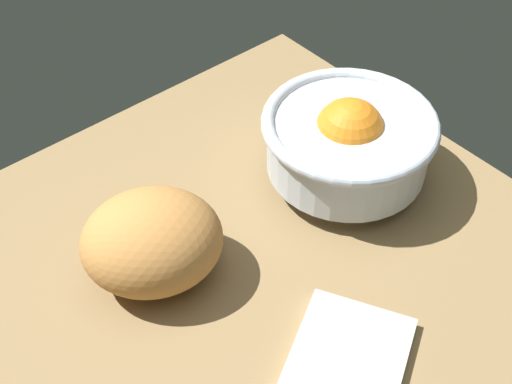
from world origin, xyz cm
name	(u,v)px	position (x,y,z in cm)	size (l,w,h in cm)	color
ground_plane	(231,289)	(0.00, 0.00, -1.50)	(74.19, 65.46, 3.00)	olive
fruit_bowl	(348,139)	(21.11, 3.39, 6.40)	(21.05, 21.05, 11.66)	silver
bread_loaf	(152,241)	(-5.40, 6.32, 5.11)	(15.25, 13.33, 10.21)	#BE7F3F
napkin_folded	(345,368)	(1.47, -16.08, 0.62)	(15.64, 11.07, 1.24)	silver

